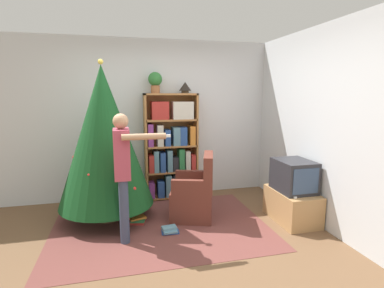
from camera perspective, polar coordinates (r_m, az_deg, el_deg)
The scene contains 15 objects.
ground_plane at distance 3.59m, azimuth -2.49°, elevation -19.35°, with size 14.00×14.00×0.00m, color brown.
wall_back at distance 5.07m, azimuth -6.99°, elevation 4.63°, with size 8.00×0.10×2.60m.
wall_right at distance 4.04m, azimuth 25.95°, elevation 2.46°, with size 0.10×8.00×2.60m.
area_rug at distance 4.09m, azimuth -5.91°, elevation -15.45°, with size 2.76×1.96×0.01m.
bookshelf at distance 4.93m, azimuth -3.95°, elevation -0.64°, with size 0.86×0.30×1.74m.
tv_stand at distance 4.41m, azimuth 18.49°, elevation -11.07°, with size 0.48×0.77×0.43m.
television at distance 4.28m, azimuth 18.81°, elevation -5.74°, with size 0.44×0.55×0.42m.
game_remote at distance 4.08m, azimuth 18.68°, elevation -9.43°, with size 0.04×0.12×0.02m.
christmas_tree at distance 4.18m, azimuth -16.38°, elevation 1.30°, with size 1.27×1.27×2.17m.
armchair at distance 4.24m, azimuth 0.52°, elevation -9.82°, with size 0.71×0.71×0.92m.
standing_person at distance 3.57m, azimuth -12.96°, elevation -4.34°, with size 0.62×0.47×1.51m.
potted_plant at distance 4.83m, azimuth -7.03°, elevation 11.83°, with size 0.22×0.22×0.33m.
table_lamp at distance 4.91m, azimuth -1.32°, elevation 10.83°, with size 0.20×0.20×0.18m.
book_pile_near_tree at distance 4.24m, azimuth -10.29°, elevation -14.07°, with size 0.24×0.19×0.09m.
book_pile_by_chair at distance 3.93m, azimuth -4.27°, elevation -16.03°, with size 0.23×0.17×0.08m.
Camera 1 is at (-0.61, -3.07, 1.74)m, focal length 28.00 mm.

